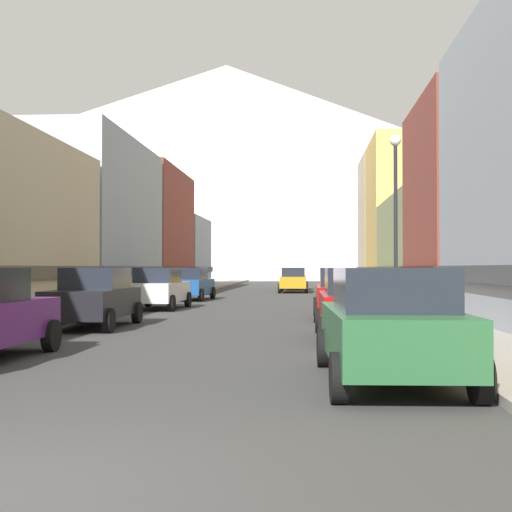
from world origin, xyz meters
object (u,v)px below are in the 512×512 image
at_px(car_driving_0, 293,280).
at_px(car_driving_1, 295,279).
at_px(streetlamp_right, 396,198).
at_px(car_left_1, 94,297).
at_px(car_left_2, 159,288).
at_px(car_right_2, 343,293).
at_px(car_right_0, 390,325).
at_px(car_right_1, 358,303).
at_px(pedestrian_1, 99,288).
at_px(car_left_3, 190,284).

distance_m(car_driving_0, car_driving_1, 6.03).
xyz_separation_m(car_driving_0, streetlamp_right, (3.75, -26.62, 3.09)).
relative_size(car_left_1, streetlamp_right, 0.76).
bearing_deg(car_left_2, car_right_2, -33.26).
distance_m(car_right_0, car_right_1, 6.27).
xyz_separation_m(car_left_1, car_right_0, (7.60, -9.19, 0.00)).
distance_m(car_left_2, car_right_1, 14.02).
bearing_deg(car_right_2, pedestrian_1, 156.03).
distance_m(car_left_2, car_right_0, 19.59).
bearing_deg(car_left_2, car_right_0, -67.16).
height_order(car_left_3, car_right_1, same).
distance_m(car_left_3, car_driving_0, 12.95).
distance_m(car_left_1, car_right_2, 8.54).
bearing_deg(car_left_1, streetlamp_right, 11.89).
relative_size(car_left_3, pedestrian_1, 2.77).
distance_m(car_left_3, car_right_1, 21.10).
bearing_deg(car_right_1, car_right_0, -89.98).
height_order(car_left_2, car_driving_0, same).
bearing_deg(car_right_2, car_driving_1, 94.10).
xyz_separation_m(car_left_2, streetlamp_right, (9.15, -6.94, 3.09)).
distance_m(car_right_0, pedestrian_1, 20.21).
height_order(car_right_0, pedestrian_1, car_right_0).
relative_size(car_left_1, pedestrian_1, 2.73).
relative_size(car_right_1, streetlamp_right, 0.75).
distance_m(car_right_2, car_driving_1, 30.77).
bearing_deg(car_left_1, car_driving_0, 79.29).
bearing_deg(car_right_1, car_right_2, 90.01).
bearing_deg(car_right_1, streetlamp_right, 72.25).
relative_size(car_driving_1, streetlamp_right, 0.75).
xyz_separation_m(car_right_0, streetlamp_right, (1.55, 11.11, 3.09)).
xyz_separation_m(car_left_1, pedestrian_1, (-2.45, 8.35, -0.00)).
bearing_deg(car_right_1, car_left_3, 111.12).
bearing_deg(car_right_0, car_right_2, 90.01).
xyz_separation_m(car_left_3, car_right_1, (7.60, -19.69, 0.00)).
height_order(car_left_2, pedestrian_1, car_left_2).
distance_m(car_left_3, car_right_2, 14.96).
xyz_separation_m(car_left_3, car_driving_1, (5.40, 17.80, 0.00)).
height_order(car_right_1, pedestrian_1, car_right_1).
xyz_separation_m(car_left_1, car_right_1, (7.60, -2.91, 0.00)).
xyz_separation_m(car_right_0, car_right_1, (-0.00, 6.27, 0.00)).
bearing_deg(car_left_2, streetlamp_right, -37.18).
distance_m(car_left_3, streetlamp_right, 17.71).
distance_m(car_left_1, streetlamp_right, 9.85).
height_order(car_left_3, car_right_0, same).
xyz_separation_m(car_driving_0, pedestrian_1, (-7.85, -20.19, -0.00)).
distance_m(car_right_2, car_driving_0, 24.76).
distance_m(car_left_1, car_left_2, 8.87).
relative_size(car_driving_0, streetlamp_right, 0.75).
bearing_deg(car_right_0, pedestrian_1, 119.82).
xyz_separation_m(car_right_1, streetlamp_right, (1.55, 4.84, 3.09)).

